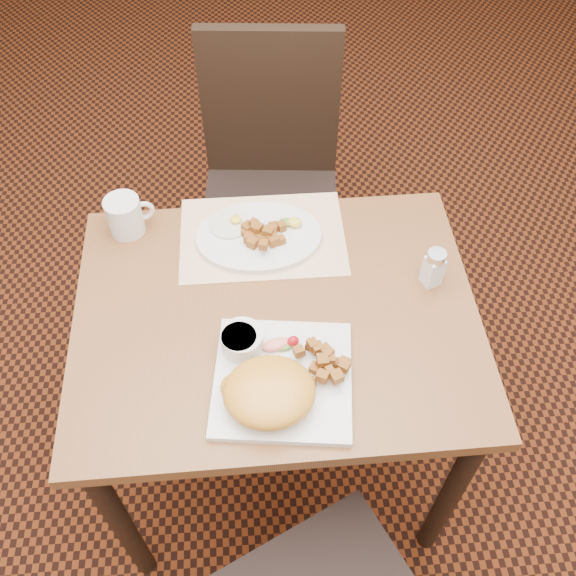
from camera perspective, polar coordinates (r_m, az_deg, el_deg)
The scene contains 15 objects.
ground at distance 2.08m, azimuth -0.74°, elevation -14.43°, with size 8.00×8.00×0.00m, color black.
table at distance 1.52m, azimuth -0.99°, elevation -4.69°, with size 0.90×0.70×0.75m.
chair_far at distance 2.05m, azimuth -1.56°, elevation 10.05°, with size 0.46×0.47×0.97m.
placemat at distance 1.57m, azimuth -2.28°, elevation 4.62°, with size 0.40×0.28×0.00m, color white.
plate_square at distance 1.33m, azimuth -0.47°, elevation -8.11°, with size 0.28×0.28×0.02m, color silver.
plate_oval at distance 1.56m, azimuth -2.61°, elevation 4.57°, with size 0.30×0.23×0.02m, color silver, non-canonical shape.
hollandaise_mound at distance 1.27m, azimuth -1.76°, elevation -9.25°, with size 0.19×0.16×0.07m.
ramekin at distance 1.34m, azimuth -4.12°, elevation -4.68°, with size 0.09×0.09×0.05m.
garnish_sq at distance 1.35m, azimuth -0.54°, elevation -4.97°, with size 0.08×0.04×0.03m.
fried_egg at distance 1.58m, azimuth -5.15°, elevation 5.76°, with size 0.10×0.10×0.02m.
garnish_ov at distance 1.57m, azimuth 0.31°, elevation 5.86°, with size 0.06×0.04×0.02m.
salt_shaker at distance 1.48m, azimuth 12.82°, elevation 1.80°, with size 0.05×0.05×0.10m.
coffee_mug at distance 1.60m, azimuth -14.24°, elevation 6.25°, with size 0.12×0.09×0.10m.
home_fries_sq at distance 1.32m, azimuth 3.13°, elevation -6.53°, with size 0.12×0.12×0.04m.
home_fries_ov at distance 1.54m, azimuth -2.36°, elevation 4.84°, with size 0.11×0.10×0.04m.
Camera 1 is at (-0.05, -0.83, 1.91)m, focal length 40.00 mm.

